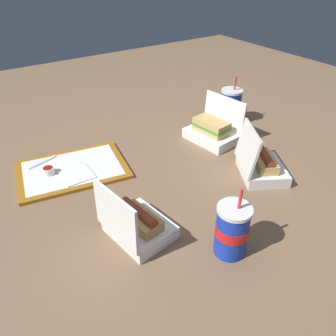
{
  "coord_description": "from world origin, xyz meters",
  "views": [
    {
      "loc": [
        -0.56,
        -0.74,
        0.66
      ],
      "look_at": [
        -0.05,
        0.01,
        0.05
      ],
      "focal_mm": 35.0,
      "sensor_mm": 36.0,
      "label": 1
    }
  ],
  "objects_px": {
    "soda_cup_back": "(232,230)",
    "ketchup_cup": "(48,170)",
    "plastic_fork": "(42,162)",
    "clamshell_hotdog_center": "(261,165)",
    "clamshell_hotdog_back": "(137,224)",
    "soda_cup_center": "(231,106)",
    "food_tray": "(72,170)",
    "clamshell_sandwich_left": "(212,130)"
  },
  "relations": [
    {
      "from": "food_tray",
      "to": "plastic_fork",
      "type": "xyz_separation_m",
      "value": [
        -0.08,
        0.09,
        0.01
      ]
    },
    {
      "from": "soda_cup_center",
      "to": "soda_cup_back",
      "type": "height_order",
      "value": "soda_cup_center"
    },
    {
      "from": "ketchup_cup",
      "to": "soda_cup_center",
      "type": "xyz_separation_m",
      "value": [
        0.81,
        -0.03,
        0.05
      ]
    },
    {
      "from": "soda_cup_back",
      "to": "plastic_fork",
      "type": "bearing_deg",
      "value": 112.79
    },
    {
      "from": "soda_cup_back",
      "to": "clamshell_hotdog_back",
      "type": "bearing_deg",
      "value": 133.21
    },
    {
      "from": "ketchup_cup",
      "to": "clamshell_hotdog_back",
      "type": "bearing_deg",
      "value": -74.54
    },
    {
      "from": "food_tray",
      "to": "clamshell_hotdog_center",
      "type": "bearing_deg",
      "value": -36.03
    },
    {
      "from": "plastic_fork",
      "to": "ketchup_cup",
      "type": "bearing_deg",
      "value": -105.53
    },
    {
      "from": "clamshell_hotdog_center",
      "to": "soda_cup_back",
      "type": "height_order",
      "value": "soda_cup_back"
    },
    {
      "from": "ketchup_cup",
      "to": "clamshell_hotdog_back",
      "type": "xyz_separation_m",
      "value": [
        0.11,
        -0.41,
        0.01
      ]
    },
    {
      "from": "clamshell_hotdog_center",
      "to": "soda_cup_center",
      "type": "relative_size",
      "value": 1.05
    },
    {
      "from": "clamshell_hotdog_center",
      "to": "plastic_fork",
      "type": "bearing_deg",
      "value": 141.77
    },
    {
      "from": "soda_cup_back",
      "to": "food_tray",
      "type": "bearing_deg",
      "value": 109.52
    },
    {
      "from": "soda_cup_center",
      "to": "soda_cup_back",
      "type": "bearing_deg",
      "value": -132.85
    },
    {
      "from": "ketchup_cup",
      "to": "clamshell_hotdog_center",
      "type": "height_order",
      "value": "clamshell_hotdog_center"
    },
    {
      "from": "food_tray",
      "to": "clamshell_hotdog_back",
      "type": "height_order",
      "value": "clamshell_hotdog_back"
    },
    {
      "from": "plastic_fork",
      "to": "soda_cup_back",
      "type": "height_order",
      "value": "soda_cup_back"
    },
    {
      "from": "plastic_fork",
      "to": "clamshell_hotdog_center",
      "type": "xyz_separation_m",
      "value": [
        0.61,
        -0.48,
        0.03
      ]
    },
    {
      "from": "food_tray",
      "to": "clamshell_hotdog_center",
      "type": "height_order",
      "value": "clamshell_hotdog_center"
    },
    {
      "from": "clamshell_hotdog_back",
      "to": "soda_cup_center",
      "type": "xyz_separation_m",
      "value": [
        0.69,
        0.38,
        0.04
      ]
    },
    {
      "from": "clamshell_hotdog_back",
      "to": "clamshell_sandwich_left",
      "type": "height_order",
      "value": "clamshell_hotdog_back"
    },
    {
      "from": "food_tray",
      "to": "clamshell_hotdog_back",
      "type": "distance_m",
      "value": 0.41
    },
    {
      "from": "soda_cup_center",
      "to": "clamshell_hotdog_back",
      "type": "bearing_deg",
      "value": -151.19
    },
    {
      "from": "food_tray",
      "to": "clamshell_hotdog_back",
      "type": "bearing_deg",
      "value": -84.85
    },
    {
      "from": "clamshell_hotdog_back",
      "to": "food_tray",
      "type": "bearing_deg",
      "value": 95.15
    },
    {
      "from": "clamshell_sandwich_left",
      "to": "soda_cup_back",
      "type": "height_order",
      "value": "soda_cup_back"
    },
    {
      "from": "plastic_fork",
      "to": "soda_cup_center",
      "type": "bearing_deg",
      "value": -23.36
    },
    {
      "from": "clamshell_hotdog_back",
      "to": "soda_cup_back",
      "type": "distance_m",
      "value": 0.25
    },
    {
      "from": "soda_cup_back",
      "to": "ketchup_cup",
      "type": "bearing_deg",
      "value": 115.6
    },
    {
      "from": "food_tray",
      "to": "plastic_fork",
      "type": "distance_m",
      "value": 0.12
    },
    {
      "from": "plastic_fork",
      "to": "clamshell_hotdog_center",
      "type": "height_order",
      "value": "clamshell_hotdog_center"
    },
    {
      "from": "food_tray",
      "to": "clamshell_hotdog_center",
      "type": "relative_size",
      "value": 1.83
    },
    {
      "from": "clamshell_hotdog_back",
      "to": "clamshell_hotdog_center",
      "type": "height_order",
      "value": "clamshell_hotdog_center"
    },
    {
      "from": "clamshell_sandwich_left",
      "to": "clamshell_hotdog_center",
      "type": "relative_size",
      "value": 0.97
    },
    {
      "from": "food_tray",
      "to": "soda_cup_back",
      "type": "height_order",
      "value": "soda_cup_back"
    },
    {
      "from": "plastic_fork",
      "to": "soda_cup_back",
      "type": "distance_m",
      "value": 0.74
    },
    {
      "from": "food_tray",
      "to": "soda_cup_back",
      "type": "xyz_separation_m",
      "value": [
        0.21,
        -0.58,
        0.07
      ]
    },
    {
      "from": "ketchup_cup",
      "to": "clamshell_hotdog_center",
      "type": "relative_size",
      "value": 0.18
    },
    {
      "from": "plastic_fork",
      "to": "clamshell_hotdog_back",
      "type": "distance_m",
      "value": 0.51
    },
    {
      "from": "soda_cup_center",
      "to": "soda_cup_back",
      "type": "xyz_separation_m",
      "value": [
        -0.52,
        -0.56,
        -0.0
      ]
    },
    {
      "from": "food_tray",
      "to": "soda_cup_center",
      "type": "bearing_deg",
      "value": -1.67
    },
    {
      "from": "ketchup_cup",
      "to": "plastic_fork",
      "type": "bearing_deg",
      "value": 89.74
    }
  ]
}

